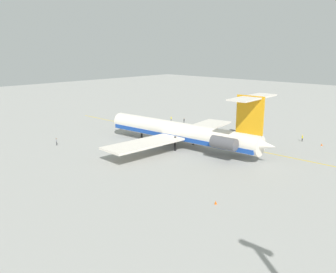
# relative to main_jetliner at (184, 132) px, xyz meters

# --- Properties ---
(ground) EXTENTS (326.03, 326.03, 0.00)m
(ground) POSITION_rel_main_jetliner_xyz_m (1.32, -4.74, -3.61)
(ground) COLOR #9E9E99
(main_jetliner) EXTENTS (45.45, 40.32, 13.23)m
(main_jetliner) POSITION_rel_main_jetliner_xyz_m (0.00, 0.00, 0.00)
(main_jetliner) COLOR silver
(main_jetliner) RESTS_ON ground
(ground_crew_near_nose) EXTENTS (0.42, 0.28, 1.76)m
(ground_crew_near_nose) POSITION_rel_main_jetliner_xyz_m (17.68, -20.23, -2.49)
(ground_crew_near_nose) COLOR black
(ground_crew_near_nose) RESTS_ON ground
(ground_crew_near_tail) EXTENTS (0.31, 0.36, 1.77)m
(ground_crew_near_tail) POSITION_rel_main_jetliner_xyz_m (23.04, 18.99, -2.49)
(ground_crew_near_tail) COLOR black
(ground_crew_near_tail) RESTS_ON ground
(ground_crew_portside) EXTENTS (0.38, 0.27, 1.71)m
(ground_crew_portside) POSITION_rel_main_jetliner_xyz_m (-17.16, -23.91, -2.52)
(ground_crew_portside) COLOR black
(ground_crew_portside) RESTS_ON ground
(ground_crew_starboard) EXTENTS (0.27, 0.41, 1.67)m
(ground_crew_starboard) POSITION_rel_main_jetliner_xyz_m (22.80, -20.06, -2.55)
(ground_crew_starboard) COLOR black
(ground_crew_starboard) RESTS_ON ground
(safety_cone_nose) EXTENTS (0.40, 0.40, 0.55)m
(safety_cone_nose) POSITION_rel_main_jetliner_xyz_m (-23.83, 20.44, -3.33)
(safety_cone_nose) COLOR #EA590F
(safety_cone_nose) RESTS_ON ground
(safety_cone_wingtip) EXTENTS (0.40, 0.40, 0.55)m
(safety_cone_wingtip) POSITION_rel_main_jetliner_xyz_m (-22.17, -23.29, -3.33)
(safety_cone_wingtip) COLOR #EA590F
(safety_cone_wingtip) RESTS_ON ground
(taxiway_centreline) EXTENTS (99.23, 2.36, 0.01)m
(taxiway_centreline) POSITION_rel_main_jetliner_xyz_m (1.27, -8.81, -3.61)
(taxiway_centreline) COLOR gold
(taxiway_centreline) RESTS_ON ground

